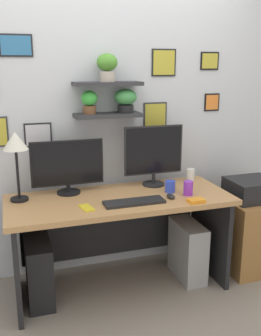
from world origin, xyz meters
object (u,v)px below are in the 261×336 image
Objects in this scene: printer at (252,189)px; computer_tower_right at (188,250)px; monitor_right at (154,153)px; cell_phone at (87,208)px; scissors_tray at (196,201)px; water_cup at (188,188)px; computer_mouse at (171,196)px; computer_tower_left at (39,272)px; pen_cup at (190,175)px; keyboard at (134,202)px; desk at (118,220)px; drawer_cabinet at (248,233)px; coffee_mug at (170,186)px; monitor_left at (67,166)px; desk_lamp at (16,146)px.

printer is 0.74m from computer_tower_right.
cell_phone is at bearing -149.50° from monitor_right.
water_cup reaches higher than scissors_tray.
monitor_right reaches higher than computer_mouse.
computer_tower_left is at bearing 172.35° from computer_mouse.
computer_mouse is at bearing -7.65° from computer_tower_left.
cell_phone is 1.06m from pen_cup.
computer_mouse is at bearing -152.10° from computer_tower_right.
computer_mouse is 0.64× the size of cell_phone.
monitor_right is at bearing 52.53° from keyboard.
desk is 3.81× the size of keyboard.
computer_mouse is 0.82× the size of water_cup.
pen_cup is (0.98, 0.40, 0.05)m from cell_phone.
computer_tower_right is at bearing -179.99° from drawer_cabinet.
keyboard is 3.67× the size of scissors_tray.
printer is at bearing -16.95° from monitor_right.
desk is at bearing 5.54° from computer_tower_left.
water_cup is at bearing -17.94° from desk.
monitor_right is 0.31m from coffee_mug.
monitor_left is 0.70m from monitor_right.
desk_lamp is (-0.78, 0.31, 0.39)m from keyboard.
pen_cup is 0.55m from scissors_tray.
monitor_right is 0.41m from pen_cup.
coffee_mug reaches higher than scissors_tray.
desk_lamp is 4.23× the size of scissors_tray.
cell_phone reaches higher than drawer_cabinet.
scissors_tray is 0.69m from printer.
computer_mouse is 0.24× the size of printer.
scissors_tray is (0.49, -0.33, 0.22)m from desk.
scissors_tray reaches higher than cell_phone.
drawer_cabinet is (0.79, -0.24, -0.70)m from monitor_right.
coffee_mug is at bearing 177.87° from drawer_cabinet.
water_cup reaches higher than pen_cup.
drawer_cabinet is at bearing -5.68° from cell_phone.
keyboard is at bearing -172.74° from drawer_cabinet.
keyboard is 4.00× the size of water_cup.
printer is (1.49, -0.24, -0.26)m from monitor_left.
coffee_mug reaches higher than drawer_cabinet.
scissors_tray is 1.09× the size of water_cup.
pen_cup is at bearing 3.59° from monitor_right.
desk_lamp is at bearing 172.40° from coffee_mug.
monitor_left is 0.81m from coffee_mug.
desk_lamp reaches higher than printer.
coffee_mug is at bearing 177.87° from printer.
computer_tower_left is at bearing -140.91° from monitor_left.
desk_lamp reaches higher than monitor_right.
printer is (0.73, -0.03, -0.09)m from coffee_mug.
pen_cup is (1.05, 0.02, -0.17)m from monitor_left.
water_cup is at bearing -118.62° from pen_cup.
coffee_mug is at bearing 69.53° from computer_mouse.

